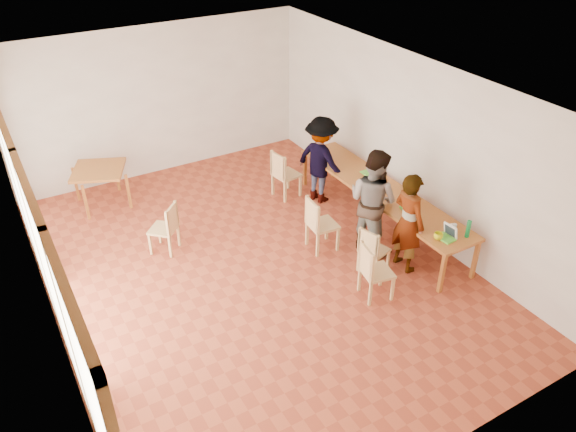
# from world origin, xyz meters

# --- Properties ---
(ground) EXTENTS (8.00, 8.00, 0.00)m
(ground) POSITION_xyz_m (0.00, 0.00, 0.00)
(ground) COLOR #A44427
(ground) RESTS_ON ground
(wall_back) EXTENTS (6.00, 0.10, 3.00)m
(wall_back) POSITION_xyz_m (0.00, 4.00, 1.50)
(wall_back) COLOR beige
(wall_back) RESTS_ON ground
(wall_front) EXTENTS (6.00, 0.10, 3.00)m
(wall_front) POSITION_xyz_m (0.00, -4.00, 1.50)
(wall_front) COLOR beige
(wall_front) RESTS_ON ground
(wall_right) EXTENTS (0.10, 8.00, 3.00)m
(wall_right) POSITION_xyz_m (3.00, 0.00, 1.50)
(wall_right) COLOR beige
(wall_right) RESTS_ON ground
(window_wall) EXTENTS (0.10, 8.00, 3.00)m
(window_wall) POSITION_xyz_m (-2.96, 0.00, 1.50)
(window_wall) COLOR white
(window_wall) RESTS_ON ground
(ceiling) EXTENTS (6.00, 8.00, 0.04)m
(ceiling) POSITION_xyz_m (0.00, 0.00, 3.02)
(ceiling) COLOR white
(ceiling) RESTS_ON wall_back
(communal_table) EXTENTS (0.80, 4.00, 0.75)m
(communal_table) POSITION_xyz_m (2.50, -0.01, 0.70)
(communal_table) COLOR #A25B24
(communal_table) RESTS_ON ground
(side_table) EXTENTS (0.90, 0.90, 0.75)m
(side_table) POSITION_xyz_m (-1.54, 3.20, 0.67)
(side_table) COLOR #A25B24
(side_table) RESTS_ON ground
(chair_near) EXTENTS (0.50, 0.50, 0.48)m
(chair_near) POSITION_xyz_m (1.17, -1.51, 0.56)
(chair_near) COLOR #DCAF6E
(chair_near) RESTS_ON ground
(chair_mid) EXTENTS (0.48, 0.48, 0.44)m
(chair_mid) POSITION_xyz_m (1.52, -1.05, 0.51)
(chair_mid) COLOR #DCAF6E
(chair_mid) RESTS_ON ground
(chair_far) EXTENTS (0.48, 0.48, 0.51)m
(chair_far) POSITION_xyz_m (1.16, -0.07, 0.59)
(chair_far) COLOR #DCAF6E
(chair_far) RESTS_ON ground
(chair_empty) EXTENTS (0.50, 0.50, 0.51)m
(chair_empty) POSITION_xyz_m (1.53, 1.73, 0.58)
(chair_empty) COLOR #DCAF6E
(chair_empty) RESTS_ON ground
(chair_spare) EXTENTS (0.58, 0.58, 0.47)m
(chair_spare) POSITION_xyz_m (-0.98, 1.11, 0.54)
(chair_spare) COLOR #DCAF6E
(chair_spare) RESTS_ON ground
(person_near) EXTENTS (0.42, 0.62, 1.67)m
(person_near) POSITION_xyz_m (2.10, -1.17, 0.84)
(person_near) COLOR gray
(person_near) RESTS_ON ground
(person_mid) EXTENTS (0.89, 1.02, 1.80)m
(person_mid) POSITION_xyz_m (1.96, -0.46, 0.90)
(person_mid) COLOR gray
(person_mid) RESTS_ON ground
(person_far) EXTENTS (0.91, 1.22, 1.68)m
(person_far) POSITION_xyz_m (2.11, 1.29, 0.84)
(person_far) COLOR gray
(person_far) RESTS_ON ground
(laptop_near) EXTENTS (0.25, 0.28, 0.22)m
(laptop_near) POSITION_xyz_m (2.43, -1.70, 0.81)
(laptop_near) COLOR #5EC937
(laptop_near) RESTS_ON communal_table
(laptop_mid) EXTENTS (0.27, 0.30, 0.23)m
(laptop_mid) POSITION_xyz_m (2.48, -0.81, 0.81)
(laptop_mid) COLOR #5EC937
(laptop_mid) RESTS_ON communal_table
(laptop_far) EXTENTS (0.20, 0.23, 0.19)m
(laptop_far) POSITION_xyz_m (2.66, 0.55, 0.80)
(laptop_far) COLOR #5EC937
(laptop_far) RESTS_ON communal_table
(yellow_mug) EXTENTS (0.17, 0.17, 0.11)m
(yellow_mug) POSITION_xyz_m (2.28, -1.65, 0.80)
(yellow_mug) COLOR #D6CF0D
(yellow_mug) RESTS_ON communal_table
(green_bottle) EXTENTS (0.07, 0.07, 0.28)m
(green_bottle) POSITION_xyz_m (2.70, -1.82, 0.89)
(green_bottle) COLOR #148038
(green_bottle) RESTS_ON communal_table
(clear_glass) EXTENTS (0.07, 0.07, 0.09)m
(clear_glass) POSITION_xyz_m (2.68, -1.58, 0.80)
(clear_glass) COLOR silver
(clear_glass) RESTS_ON communal_table
(condiment_cup) EXTENTS (0.08, 0.08, 0.06)m
(condiment_cup) POSITION_xyz_m (2.68, -1.53, 0.78)
(condiment_cup) COLOR white
(condiment_cup) RESTS_ON communal_table
(pink_phone) EXTENTS (0.05, 0.10, 0.01)m
(pink_phone) POSITION_xyz_m (2.24, -1.00, 0.76)
(pink_phone) COLOR #DA4F6D
(pink_phone) RESTS_ON communal_table
(black_pouch) EXTENTS (0.16, 0.26, 0.09)m
(black_pouch) POSITION_xyz_m (2.45, 0.04, 0.80)
(black_pouch) COLOR black
(black_pouch) RESTS_ON communal_table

